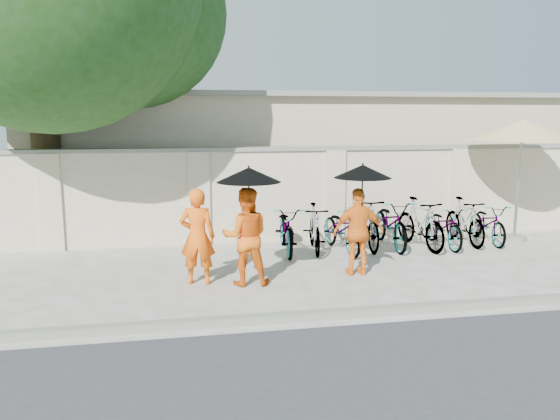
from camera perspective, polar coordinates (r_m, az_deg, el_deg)
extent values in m
plane|color=beige|center=(9.12, -1.12, -7.73)|extent=(80.00, 80.00, 0.00)
cube|color=gray|center=(7.52, 1.06, -11.13)|extent=(40.00, 0.16, 0.12)
cube|color=beige|center=(12.15, 1.02, 1.53)|extent=(20.00, 0.30, 2.00)
cube|color=#C7B597|center=(15.99, 1.80, 5.67)|extent=(14.00, 6.00, 3.20)
cylinder|color=#382918|center=(12.79, -23.28, 6.56)|extent=(0.60, 0.60, 4.40)
sphere|color=#275125|center=(12.40, -15.38, 19.46)|extent=(4.00, 4.00, 4.00)
imported|color=#FF610E|center=(9.05, -8.62, -2.75)|extent=(0.65, 0.49, 1.60)
imported|color=orange|center=(8.92, -3.60, -2.78)|extent=(0.83, 0.67, 1.61)
cylinder|color=black|center=(8.74, -3.25, 0.73)|extent=(0.02, 0.02, 0.91)
cone|color=black|center=(8.68, -3.28, 3.70)|extent=(1.03, 1.03, 0.24)
imported|color=orange|center=(9.55, 8.20, -2.28)|extent=(0.91, 0.40, 1.53)
cylinder|color=black|center=(9.38, 8.56, 1.10)|extent=(0.02, 0.02, 0.96)
cone|color=black|center=(9.32, 8.63, 4.02)|extent=(0.98, 0.98, 0.22)
cylinder|color=gray|center=(13.32, 23.30, -2.69)|extent=(0.51, 0.51, 0.10)
cylinder|color=#A4A4A4|center=(13.14, 23.63, 2.23)|extent=(0.06, 0.06, 2.41)
cone|color=#C6BF75|center=(13.05, 24.01, 7.67)|extent=(2.92, 2.92, 0.46)
imported|color=#A4A4A4|center=(11.07, 0.70, -1.98)|extent=(0.79, 1.90, 0.98)
imported|color=#A4A4A4|center=(11.11, 3.64, -1.94)|extent=(0.68, 1.68, 0.98)
imported|color=#A4A4A4|center=(11.22, 6.50, -1.97)|extent=(0.82, 1.85, 0.94)
imported|color=#A4A4A4|center=(11.54, 8.93, -1.27)|extent=(0.62, 1.88, 1.11)
imported|color=#A4A4A4|center=(11.75, 11.50, -1.35)|extent=(0.79, 1.99, 1.03)
imported|color=#A4A4A4|center=(11.78, 14.43, -1.37)|extent=(0.74, 1.81, 1.06)
imported|color=#A4A4A4|center=(12.10, 16.73, -1.62)|extent=(0.61, 1.68, 0.88)
imported|color=#A4A4A4|center=(12.48, 18.73, -1.11)|extent=(0.47, 1.66, 1.00)
imported|color=#A4A4A4|center=(12.78, 20.90, -1.27)|extent=(0.74, 1.71, 0.87)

